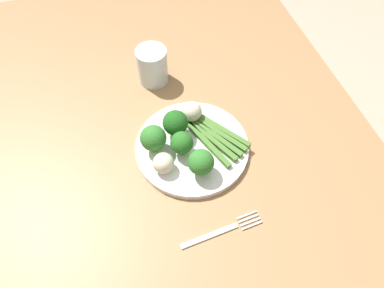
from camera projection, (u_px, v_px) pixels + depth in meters
ground_plane at (186, 256)px, 1.42m from camera, size 6.00×6.00×0.02m
dining_table at (183, 176)px, 0.89m from camera, size 1.43×0.91×0.72m
plate at (192, 147)px, 0.82m from camera, size 0.26×0.26×0.01m
asparagus_bundle at (215, 137)px, 0.82m from camera, size 0.16×0.12×0.01m
broccoli_back at (174, 123)px, 0.80m from camera, size 0.06×0.06×0.07m
broccoli_front at (181, 142)px, 0.77m from camera, size 0.05×0.05×0.06m
broccoli_left at (201, 163)px, 0.74m from camera, size 0.06×0.06×0.07m
broccoli_outer_edge at (153, 138)px, 0.77m from camera, size 0.06×0.06×0.07m
cauliflower_front_left at (163, 163)px, 0.76m from camera, size 0.05×0.05×0.05m
cauliflower_near_center at (192, 112)px, 0.84m from camera, size 0.05×0.05×0.05m
fork at (223, 231)px, 0.71m from camera, size 0.03×0.17×0.00m
water_glass at (152, 66)px, 0.91m from camera, size 0.08×0.08×0.09m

